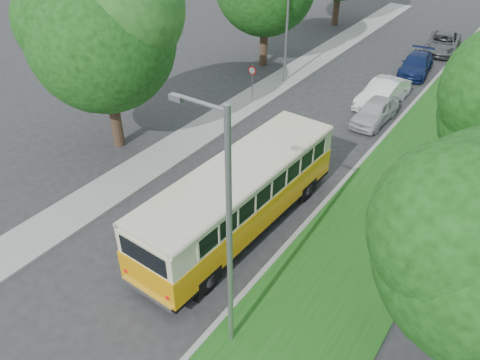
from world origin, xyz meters
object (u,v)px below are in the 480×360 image
Objects in this scene: vintage_bus at (240,198)px; car_blue at (416,64)px; car_silver at (375,111)px; lamppost_near at (226,232)px; car_grey at (443,43)px; car_white at (383,93)px; lamppost_far at (286,20)px.

car_blue is (0.58, 20.51, -0.86)m from vintage_bus.
lamppost_near is at bearing -81.50° from car_silver.
car_grey is at bearing 92.82° from car_silver.
car_silver is 0.89× the size of car_blue.
lamppost_near is 6.04m from vintage_bus.
car_silver is at bearing 87.61° from vintage_bus.
car_white is 6.22m from car_blue.
vintage_bus is (6.18, -13.94, -2.61)m from lamppost_far.
vintage_bus reaches higher than car_white.
lamppost_far is 1.68× the size of car_blue.
car_white is at bearing -97.60° from car_blue.
car_white is at bearing 3.04° from lamppost_far.
vintage_bus is 20.54m from car_blue.
car_blue is (0.09, 6.22, -0.10)m from car_white.
car_white is (-2.23, 18.85, -3.62)m from lamppost_near.
lamppost_far reaches higher than car_white.
lamppost_far reaches higher than car_silver.
car_grey is (0.28, 5.60, 0.03)m from car_blue.
vintage_bus is (-2.73, 4.56, -2.86)m from lamppost_near.
lamppost_near is 1.76× the size of car_white.
car_blue is at bearing 94.95° from car_silver.
car_blue is (-0.38, 8.60, -0.03)m from car_silver.
lamppost_near reaches higher than lamppost_far.
car_blue is at bearing 94.89° from lamppost_near.
lamppost_near reaches higher than car_white.
car_blue is at bearing -99.95° from car_grey.
car_blue is at bearing 44.19° from lamppost_far.
lamppost_far is at bearing -170.88° from car_white.
car_white is at bearing 96.75° from lamppost_near.
car_silver is 0.87× the size of car_white.
lamppost_near is 2.02× the size of car_silver.
lamppost_far is 1.65× the size of car_white.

